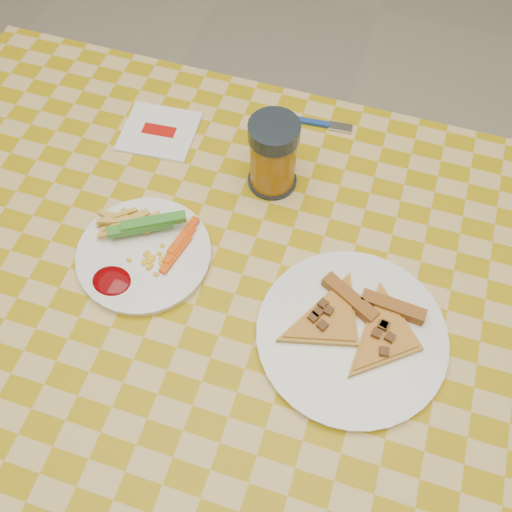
# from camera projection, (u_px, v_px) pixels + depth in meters

# --- Properties ---
(ground) EXTENTS (8.00, 8.00, 0.00)m
(ground) POSITION_uv_depth(u_px,v_px,m) (244.00, 423.00, 1.50)
(ground) COLOR #B9AA95
(ground) RESTS_ON ground
(table) EXTENTS (1.28, 0.88, 0.76)m
(table) POSITION_uv_depth(u_px,v_px,m) (236.00, 315.00, 0.92)
(table) COLOR silver
(table) RESTS_ON ground
(plate_left) EXTENTS (0.23, 0.23, 0.01)m
(plate_left) POSITION_uv_depth(u_px,v_px,m) (144.00, 255.00, 0.88)
(plate_left) COLOR white
(plate_left) RESTS_ON table
(plate_right) EXTENTS (0.34, 0.34, 0.01)m
(plate_right) POSITION_uv_depth(u_px,v_px,m) (351.00, 336.00, 0.81)
(plate_right) COLOR white
(plate_right) RESTS_ON table
(fries_veggies) EXTENTS (0.18, 0.17, 0.04)m
(fries_veggies) POSITION_uv_depth(u_px,v_px,m) (141.00, 240.00, 0.87)
(fries_veggies) COLOR gold
(fries_veggies) RESTS_ON plate_left
(pizza_slices) EXTENTS (0.24, 0.21, 0.02)m
(pizza_slices) POSITION_uv_depth(u_px,v_px,m) (358.00, 324.00, 0.80)
(pizza_slices) COLOR gold
(pizza_slices) RESTS_ON plate_right
(drink_glass) EXTENTS (0.08, 0.08, 0.13)m
(drink_glass) POSITION_uv_depth(u_px,v_px,m) (273.00, 156.00, 0.90)
(drink_glass) COLOR black
(drink_glass) RESTS_ON table
(napkin) EXTENTS (0.14, 0.13, 0.01)m
(napkin) POSITION_uv_depth(u_px,v_px,m) (159.00, 132.00, 1.01)
(napkin) COLOR white
(napkin) RESTS_ON table
(fork) EXTENTS (0.13, 0.02, 0.01)m
(fork) POSITION_uv_depth(u_px,v_px,m) (316.00, 123.00, 1.02)
(fork) COLOR #163998
(fork) RESTS_ON table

